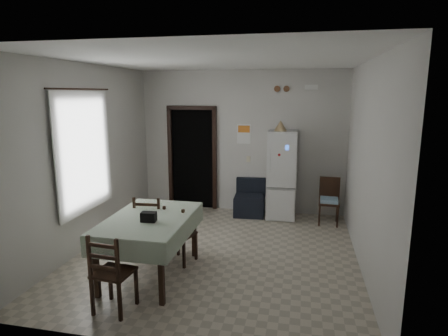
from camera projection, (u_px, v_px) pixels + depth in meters
name	position (u px, v px, depth m)	size (l,w,h in m)	color
ground	(217.00, 253.00, 5.82)	(4.50, 4.50, 0.00)	#ABA08B
ceiling	(217.00, 60.00, 5.24)	(4.20, 4.50, 0.02)	white
wall_back	(242.00, 142.00, 7.69)	(4.20, 0.02, 2.90)	beige
wall_front	(161.00, 205.00, 3.37)	(4.20, 0.02, 2.90)	beige
wall_left	(89.00, 156.00, 5.95)	(0.02, 4.50, 2.90)	beige
wall_right	(367.00, 167.00, 5.11)	(0.02, 4.50, 2.90)	beige
doorway	(195.00, 157.00, 8.17)	(1.06, 0.52, 2.22)	black
window_recess	(78.00, 152.00, 5.75)	(0.10, 1.20, 1.60)	silver
curtain	(85.00, 152.00, 5.73)	(0.02, 1.45, 1.85)	white
curtain_rod	(80.00, 89.00, 5.54)	(0.02, 0.02, 1.60)	black
calendar	(244.00, 134.00, 7.63)	(0.28, 0.02, 0.40)	white
calendar_image	(244.00, 129.00, 7.61)	(0.24, 0.01, 0.14)	orange
light_switch	(248.00, 159.00, 7.72)	(0.08, 0.02, 0.12)	beige
vent_left	(277.00, 89.00, 7.32)	(0.12, 0.12, 0.03)	brown
vent_right	(286.00, 89.00, 7.28)	(0.12, 0.12, 0.03)	brown
emergency_light	(311.00, 87.00, 7.16)	(0.25, 0.07, 0.09)	white
fridge	(282.00, 175.00, 7.32)	(0.56, 0.56, 1.73)	silver
tan_cone	(281.00, 126.00, 7.08)	(0.24, 0.24, 0.20)	tan
navy_seat	(249.00, 198.00, 7.55)	(0.60, 0.58, 0.73)	black
corner_chair	(329.00, 202.00, 7.02)	(0.38, 0.38, 0.87)	black
dining_table	(151.00, 246.00, 5.06)	(1.04, 1.58, 0.83)	#99AA92
black_bag	(149.00, 217.00, 4.79)	(0.19, 0.11, 0.12)	black
dining_chair_far_left	(151.00, 226.00, 5.58)	(0.42, 0.42, 0.98)	black
dining_chair_far_right	(181.00, 233.00, 5.44)	(0.37, 0.37, 0.87)	black
dining_chair_near_head	(114.00, 271.00, 4.21)	(0.41, 0.41, 0.95)	black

